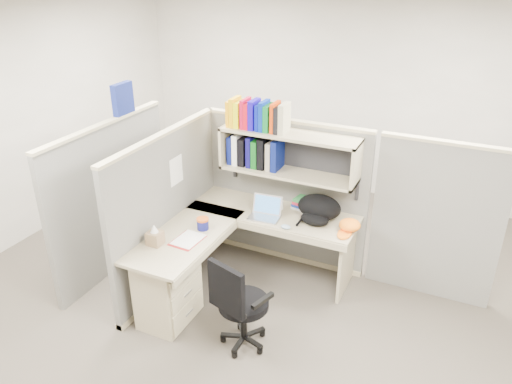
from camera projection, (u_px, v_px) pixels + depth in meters
The scene contains 14 objects.
ground at pixel (250, 301), 4.98m from camera, with size 6.00×6.00×0.00m, color #3C362E.
room_shell at pixel (249, 149), 4.28m from camera, with size 6.00×6.00×6.00m.
cubicle at pixel (236, 194), 5.09m from camera, with size 3.79×1.84×1.95m.
desk at pixel (197, 269), 4.71m from camera, with size 1.74×1.75×0.73m.
laptop at pixel (264, 209), 4.96m from camera, with size 0.30×0.30×0.22m, color #B3B3B8, non-canonical shape.
backpack at pixel (317, 210), 4.89m from camera, with size 0.44×0.34×0.26m, color black, non-canonical shape.
orange_cap at pixel (350, 225), 4.77m from camera, with size 0.21×0.24×0.11m, color orange, non-canonical shape.
snack_canister at pixel (203, 224), 4.78m from camera, with size 0.12×0.12×0.12m.
tissue_box at pixel (155, 234), 4.52m from camera, with size 0.13×0.13×0.20m, color #8C714F, non-canonical shape.
mouse at pixel (286, 227), 4.81m from camera, with size 0.10×0.07×0.04m, color #86A3BE.
paper_cup at pixel (280, 205), 5.17m from camera, with size 0.06×0.06×0.09m, color white.
book_stack at pixel (303, 202), 5.21m from camera, with size 0.17×0.23×0.11m, color gray, non-canonical shape.
loose_paper at pixel (188, 239), 4.63m from camera, with size 0.22×0.29×0.00m, color white, non-canonical shape.
task_chair at pixel (240, 317), 4.27m from camera, with size 0.52×0.48×0.91m.
Camera 1 is at (1.76, -3.61, 3.13)m, focal length 35.00 mm.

